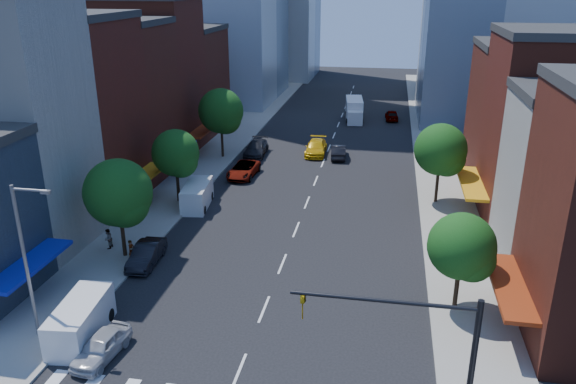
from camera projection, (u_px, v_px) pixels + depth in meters
name	position (u px, v px, depth m)	size (l,w,h in m)	color
ground	(239.00, 372.00, 28.98)	(220.00, 220.00, 0.00)	black
sidewalk_left	(224.00, 147.00, 67.86)	(5.00, 120.00, 0.15)	gray
sidewalk_right	(436.00, 158.00, 63.69)	(5.00, 120.00, 0.15)	gray
bldg_left_2	(62.00, 115.00, 48.52)	(12.00, 9.00, 16.00)	#571F14
bldg_left_3	(109.00, 102.00, 56.52)	(12.00, 8.00, 15.00)	#501E14
bldg_left_4	(143.00, 78.00, 64.00)	(12.00, 9.00, 17.00)	#571F14
bldg_left_5	(175.00, 82.00, 73.45)	(12.00, 10.00, 13.00)	#501E14
bldg_right_2	(567.00, 133.00, 44.92)	(12.00, 10.00, 15.00)	#571F14
bldg_right_3	(537.00, 117.00, 54.48)	(12.00, 10.00, 13.00)	#501E14
streetlight	(27.00, 253.00, 30.01)	(2.25, 0.25, 9.00)	slate
tree_left_near	(120.00, 195.00, 39.21)	(4.80, 4.80, 7.30)	black
tree_left_mid	(177.00, 155.00, 49.45)	(4.20, 4.20, 6.65)	black
tree_left_far	(222.00, 113.00, 62.10)	(5.00, 5.00, 7.75)	black
tree_right_near	(464.00, 249.00, 32.85)	(4.00, 4.00, 6.20)	black
tree_right_far	(442.00, 152.00, 49.18)	(4.60, 4.60, 7.20)	black
parked_car_front	(101.00, 346.00, 29.87)	(1.64, 4.07, 1.39)	#B1B2B6
parked_car_second	(146.00, 254.00, 39.79)	(1.59, 4.56, 1.50)	black
parked_car_third	(243.00, 170.00, 57.59)	(2.46, 5.34, 1.49)	#999999
parked_car_rear	(256.00, 149.00, 64.60)	(2.26, 5.57, 1.62)	black
cargo_van_near	(79.00, 322.00, 31.32)	(2.57, 5.33, 2.19)	silver
cargo_van_far	(197.00, 196.00, 49.72)	(2.59, 5.21, 2.13)	white
taxi	(316.00, 148.00, 64.97)	(2.26, 5.56, 1.61)	#DAA70B
traffic_car_oncoming	(339.00, 151.00, 63.73)	(1.60, 4.59, 1.51)	black
traffic_car_far	(392.00, 115.00, 80.91)	(1.74, 4.33, 1.48)	#999999
box_truck	(354.00, 110.00, 80.62)	(2.99, 7.72, 3.03)	white
pedestrian_near	(131.00, 250.00, 39.98)	(0.57, 0.37, 1.56)	#999999
pedestrian_far	(108.00, 239.00, 41.77)	(0.75, 0.59, 1.55)	#999999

